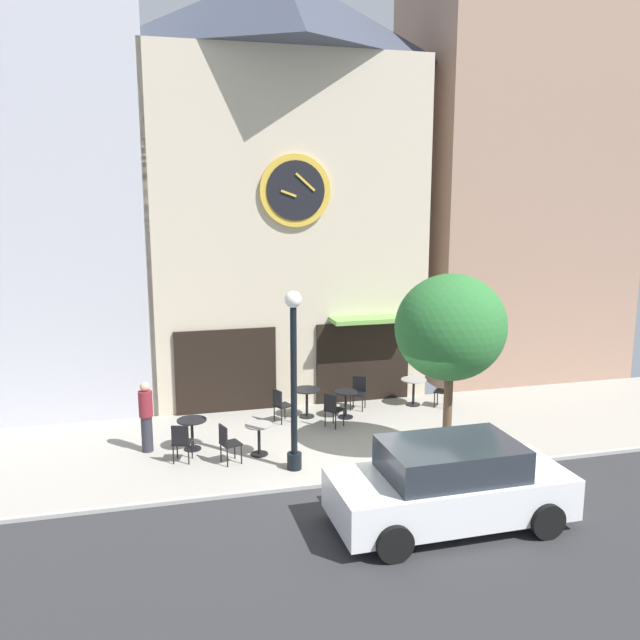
{
  "coord_description": "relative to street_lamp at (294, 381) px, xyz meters",
  "views": [
    {
      "loc": [
        -4.65,
        -12.23,
        5.92
      ],
      "look_at": [
        -0.76,
        2.66,
        2.96
      ],
      "focal_mm": 37.16,
      "sensor_mm": 36.0,
      "label": 1
    }
  ],
  "objects": [
    {
      "name": "cafe_chair_right_end",
      "position": [
        2.62,
        3.57,
        -1.47
      ],
      "size": [
        0.55,
        0.55,
        0.9
      ],
      "color": "black",
      "rests_on": "ground_plane"
    },
    {
      "name": "cafe_table_rightmost",
      "position": [
        -2.07,
        1.69,
        -1.48
      ],
      "size": [
        0.69,
        0.69,
        0.73
      ],
      "color": "black",
      "rests_on": "ground_plane"
    },
    {
      "name": "cafe_chair_near_tree",
      "position": [
        -1.37,
        0.65,
        -1.47
      ],
      "size": [
        0.51,
        0.51,
        0.9
      ],
      "color": "black",
      "rests_on": "ground_plane"
    },
    {
      "name": "cafe_table_near_door",
      "position": [
        1.06,
        3.24,
        -1.44
      ],
      "size": [
        0.74,
        0.74,
        0.77
      ],
      "color": "black",
      "rests_on": "ground_plane"
    },
    {
      "name": "street_lamp",
      "position": [
        0.0,
        0.0,
        0.0
      ],
      "size": [
        0.36,
        0.36,
        3.93
      ],
      "color": "black",
      "rests_on": "ground_plane"
    },
    {
      "name": "pedestrian_maroon",
      "position": [
        -3.09,
        1.84,
        -1.13
      ],
      "size": [
        0.38,
        0.38,
        1.67
      ],
      "color": "#2D2D38",
      "rests_on": "ground_plane"
    },
    {
      "name": "cafe_table_center",
      "position": [
        4.22,
        3.47,
        -1.46
      ],
      "size": [
        0.72,
        0.72,
        0.75
      ],
      "color": "black",
      "rests_on": "ground_plane"
    },
    {
      "name": "clock_building",
      "position": [
        1.0,
        5.75,
        4.18
      ],
      "size": [
        7.85,
        4.32,
        11.95
      ],
      "color": "beige",
      "rests_on": "ground_plane"
    },
    {
      "name": "street_tree",
      "position": [
        3.43,
        -0.34,
        1.04
      ],
      "size": [
        2.47,
        2.22,
        4.22
      ],
      "color": "brown",
      "rests_on": "ground_plane"
    },
    {
      "name": "cafe_table_center_right",
      "position": [
        -0.61,
        0.98,
        -1.51
      ],
      "size": [
        0.63,
        0.63,
        0.73
      ],
      "color": "black",
      "rests_on": "ground_plane"
    },
    {
      "name": "cafe_chair_facing_wall",
      "position": [
        1.51,
        2.3,
        -1.47
      ],
      "size": [
        0.56,
        0.56,
        0.9
      ],
      "color": "black",
      "rests_on": "ground_plane"
    },
    {
      "name": "neighbor_building_left",
      "position": [
        -5.98,
        6.46,
        5.94
      ],
      "size": [
        6.36,
        4.32,
        15.88
      ],
      "color": "#B2B2BC",
      "rests_on": "ground_plane"
    },
    {
      "name": "cafe_chair_left_end",
      "position": [
        5.0,
        3.07,
        -1.47
      ],
      "size": [
        0.56,
        0.56,
        0.9
      ],
      "color": "black",
      "rests_on": "ground_plane"
    },
    {
      "name": "neighbor_building_right",
      "position": [
        8.86,
        6.75,
        4.8
      ],
      "size": [
        6.6,
        4.91,
        13.59
      ],
      "color": "#9E7A66",
      "rests_on": "ground_plane"
    },
    {
      "name": "cafe_chair_under_awning",
      "position": [
        -2.35,
        0.95,
        -1.47
      ],
      "size": [
        0.5,
        0.5,
        0.9
      ],
      "color": "black",
      "rests_on": "ground_plane"
    },
    {
      "name": "ground_plane",
      "position": [
        1.77,
        -1.44,
        -2.02
      ],
      "size": [
        26.46,
        11.49,
        0.13
      ],
      "color": "#9E998E"
    },
    {
      "name": "parked_car_white",
      "position": [
        2.19,
        -3.09,
        -1.24
      ],
      "size": [
        4.32,
        2.06,
        1.55
      ],
      "color": "white",
      "rests_on": "ground_plane"
    },
    {
      "name": "cafe_table_leftmost",
      "position": [
        2.05,
        2.93,
        -1.52
      ],
      "size": [
        0.61,
        0.61,
        0.74
      ],
      "color": "black",
      "rests_on": "ground_plane"
    },
    {
      "name": "cafe_chair_near_lamp",
      "position": [
        0.29,
        2.99,
        -1.47
      ],
      "size": [
        0.52,
        0.52,
        0.9
      ],
      "color": "black",
      "rests_on": "ground_plane"
    }
  ]
}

